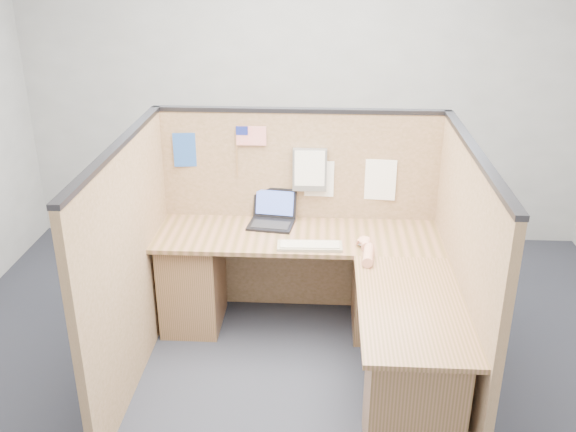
# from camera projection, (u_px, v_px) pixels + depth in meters

# --- Properties ---
(floor) EXTENTS (5.00, 5.00, 0.00)m
(floor) POSITION_uv_depth(u_px,v_px,m) (292.00, 384.00, 4.06)
(floor) COLOR black
(floor) RESTS_ON ground
(wall_back) EXTENTS (5.00, 0.00, 5.00)m
(wall_back) POSITION_uv_depth(u_px,v_px,m) (306.00, 88.00, 5.57)
(wall_back) COLOR gray
(wall_back) RESTS_ON floor
(cubicle_partitions) EXTENTS (2.06, 1.83, 1.53)m
(cubicle_partitions) POSITION_uv_depth(u_px,v_px,m) (296.00, 245.00, 4.14)
(cubicle_partitions) COLOR brown
(cubicle_partitions) RESTS_ON floor
(l_desk) EXTENTS (1.95, 1.75, 0.73)m
(l_desk) POSITION_uv_depth(u_px,v_px,m) (323.00, 308.00, 4.15)
(l_desk) COLOR brown
(l_desk) RESTS_ON floor
(laptop) EXTENTS (0.34, 0.34, 0.23)m
(laptop) POSITION_uv_depth(u_px,v_px,m) (271.00, 215.00, 4.55)
(laptop) COLOR black
(laptop) RESTS_ON l_desk
(keyboard) EXTENTS (0.43, 0.16, 0.03)m
(keyboard) POSITION_uv_depth(u_px,v_px,m) (310.00, 246.00, 4.19)
(keyboard) COLOR gray
(keyboard) RESTS_ON l_desk
(mouse) EXTENTS (0.11, 0.09, 0.04)m
(mouse) POSITION_uv_depth(u_px,v_px,m) (364.00, 244.00, 4.21)
(mouse) COLOR silver
(mouse) RESTS_ON l_desk
(hand_forearm) EXTENTS (0.10, 0.36, 0.08)m
(hand_forearm) POSITION_uv_depth(u_px,v_px,m) (367.00, 250.00, 4.08)
(hand_forearm) COLOR tan
(hand_forearm) RESTS_ON l_desk
(blue_poster) EXTENTS (0.18, 0.03, 0.25)m
(blue_poster) POSITION_uv_depth(u_px,v_px,m) (186.00, 150.00, 4.50)
(blue_poster) COLOR #214A99
(blue_poster) RESTS_ON cubicle_partitions
(american_flag) EXTENTS (0.21, 0.01, 0.37)m
(american_flag) POSITION_uv_depth(u_px,v_px,m) (248.00, 138.00, 4.43)
(american_flag) COLOR olive
(american_flag) RESTS_ON cubicle_partitions
(file_holder) EXTENTS (0.24, 0.05, 0.31)m
(file_holder) POSITION_uv_depth(u_px,v_px,m) (310.00, 170.00, 4.48)
(file_holder) COLOR slate
(file_holder) RESTS_ON cubicle_partitions
(paper_left) EXTENTS (0.21, 0.01, 0.26)m
(paper_left) POSITION_uv_depth(u_px,v_px,m) (319.00, 179.00, 4.53)
(paper_left) COLOR white
(paper_left) RESTS_ON cubicle_partitions
(paper_right) EXTENTS (0.23, 0.02, 0.30)m
(paper_right) POSITION_uv_depth(u_px,v_px,m) (379.00, 180.00, 4.51)
(paper_right) COLOR white
(paper_right) RESTS_ON cubicle_partitions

